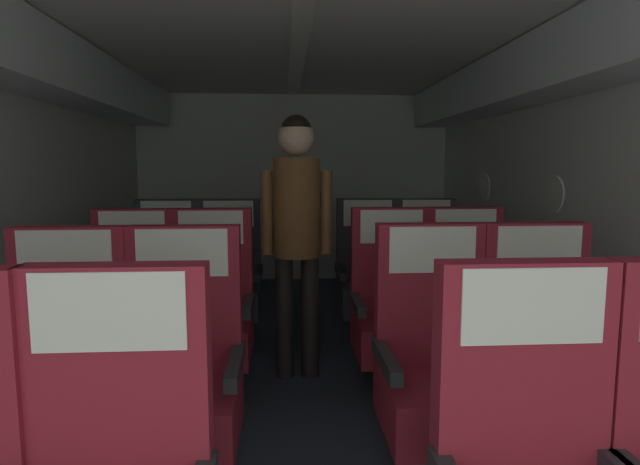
# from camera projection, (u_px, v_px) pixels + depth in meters

# --- Properties ---
(ground) EXTENTS (3.82, 6.83, 0.02)m
(ground) POSITION_uv_depth(u_px,v_px,m) (304.00, 398.00, 3.03)
(ground) COLOR #2D3342
(fuselage_shell) EXTENTS (3.70, 6.48, 2.19)m
(fuselage_shell) POSITION_uv_depth(u_px,v_px,m) (302.00, 118.00, 3.09)
(fuselage_shell) COLOR silver
(fuselage_shell) RESTS_ON ground
(seat_b_left_window) EXTENTS (0.50, 0.50, 1.07)m
(seat_b_left_window) POSITION_uv_depth(u_px,v_px,m) (63.00, 383.00, 2.10)
(seat_b_left_window) COLOR #38383D
(seat_b_left_window) RESTS_ON ground
(seat_b_left_aisle) EXTENTS (0.50, 0.50, 1.07)m
(seat_b_left_aisle) POSITION_uv_depth(u_px,v_px,m) (182.00, 379.00, 2.14)
(seat_b_left_aisle) COLOR #38383D
(seat_b_left_aisle) RESTS_ON ground
(seat_b_right_aisle) EXTENTS (0.50, 0.50, 1.07)m
(seat_b_right_aisle) POSITION_uv_depth(u_px,v_px,m) (544.00, 369.00, 2.25)
(seat_b_right_aisle) COLOR #38383D
(seat_b_right_aisle) RESTS_ON ground
(seat_b_right_window) EXTENTS (0.50, 0.50, 1.07)m
(seat_b_right_window) POSITION_uv_depth(u_px,v_px,m) (436.00, 371.00, 2.23)
(seat_b_right_window) COLOR #38383D
(seat_b_right_window) RESTS_ON ground
(seat_c_left_window) EXTENTS (0.50, 0.50, 1.07)m
(seat_c_left_window) POSITION_uv_depth(u_px,v_px,m) (131.00, 317.00, 3.02)
(seat_c_left_window) COLOR #38383D
(seat_c_left_window) RESTS_ON ground
(seat_c_left_aisle) EXTENTS (0.50, 0.50, 1.07)m
(seat_c_left_aisle) POSITION_uv_depth(u_px,v_px,m) (211.00, 316.00, 3.05)
(seat_c_left_aisle) COLOR #38383D
(seat_c_left_aisle) RESTS_ON ground
(seat_c_right_aisle) EXTENTS (0.50, 0.50, 1.07)m
(seat_c_right_aisle) POSITION_uv_depth(u_px,v_px,m) (468.00, 311.00, 3.15)
(seat_c_right_aisle) COLOR #38383D
(seat_c_right_aisle) RESTS_ON ground
(seat_c_right_window) EXTENTS (0.50, 0.50, 1.07)m
(seat_c_right_window) POSITION_uv_depth(u_px,v_px,m) (393.00, 313.00, 3.11)
(seat_c_right_window) COLOR #38383D
(seat_c_right_window) RESTS_ON ground
(seat_d_left_window) EXTENTS (0.50, 0.50, 1.07)m
(seat_d_left_window) POSITION_uv_depth(u_px,v_px,m) (166.00, 282.00, 3.94)
(seat_d_left_window) COLOR #38383D
(seat_d_left_window) RESTS_ON ground
(seat_d_left_aisle) EXTENTS (0.50, 0.50, 1.07)m
(seat_d_left_aisle) POSITION_uv_depth(u_px,v_px,m) (229.00, 282.00, 3.95)
(seat_d_left_aisle) COLOR #38383D
(seat_d_left_aisle) RESTS_ON ground
(seat_d_right_aisle) EXTENTS (0.50, 0.50, 1.07)m
(seat_d_right_aisle) POSITION_uv_depth(u_px,v_px,m) (428.00, 279.00, 4.05)
(seat_d_right_aisle) COLOR #38383D
(seat_d_right_aisle) RESTS_ON ground
(seat_d_right_window) EXTENTS (0.50, 0.50, 1.07)m
(seat_d_right_window) POSITION_uv_depth(u_px,v_px,m) (369.00, 280.00, 4.03)
(seat_d_right_window) COLOR #38383D
(seat_d_right_window) RESTS_ON ground
(flight_attendant) EXTENTS (0.43, 0.28, 1.62)m
(flight_attendant) POSITION_uv_depth(u_px,v_px,m) (297.00, 218.00, 3.20)
(flight_attendant) COLOR black
(flight_attendant) RESTS_ON ground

